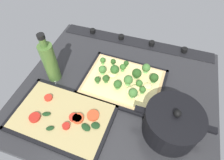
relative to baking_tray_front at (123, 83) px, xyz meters
The scene contains 8 objects.
ground_plane 4.94cm from the baking_tray_front, 74.87° to the left, with size 78.79×70.43×3.00cm, color #28282B.
stove_control_panel 27.32cm from the baking_tray_front, 87.49° to the right, with size 75.64×7.00×2.60cm.
baking_tray_front is the anchor object (origin of this frame).
broccoli_pizza 1.97cm from the baking_tray_front, 156.17° to the right, with size 32.05×24.72×5.87cm.
baking_tray_back 28.09cm from the baking_tray_front, 53.23° to the left, with size 37.18×25.29×1.30cm.
veggie_pizza_back 27.83cm from the baking_tray_front, 53.90° to the left, with size 34.70×22.80×1.90cm.
cooking_pot 26.53cm from the baking_tray_front, 143.73° to the left, with size 25.89×19.06×13.35cm.
oil_bottle 30.89cm from the baking_tray_front, 11.56° to the left, with size 5.57×5.57×22.59cm.
Camera 1 is at (-12.36, 44.51, 63.64)cm, focal length 30.80 mm.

